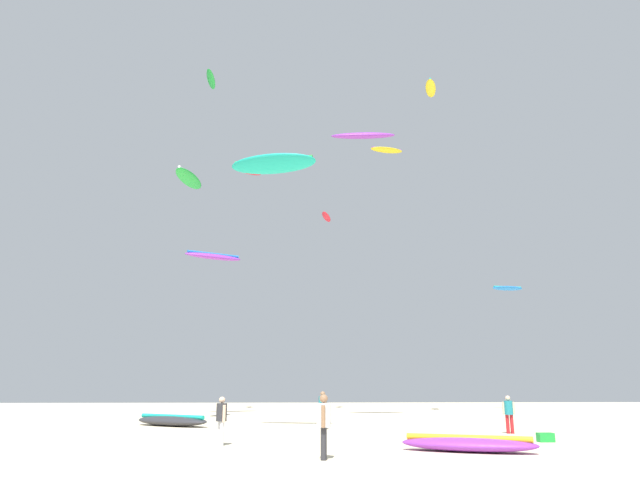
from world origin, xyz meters
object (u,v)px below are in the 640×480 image
at_px(kite_aloft_5, 363,136).
at_px(kite_aloft_9, 249,172).
at_px(kite_grounded_near, 468,444).
at_px(kite_aloft_0, 211,79).
at_px(kite_aloft_3, 189,179).
at_px(kite_aloft_8, 273,164).
at_px(kite_grounded_mid, 172,421).
at_px(person_midground, 323,407).
at_px(kite_aloft_2, 326,217).
at_px(person_left, 509,411).
at_px(kite_aloft_6, 387,150).
at_px(cooler_box, 546,437).
at_px(kite_aloft_7, 508,288).
at_px(person_foreground, 324,421).
at_px(kite_aloft_1, 213,256).
at_px(person_right, 221,417).
at_px(kite_aloft_4, 431,88).

bearing_deg(kite_aloft_5, kite_aloft_9, 118.15).
distance_m(kite_grounded_near, kite_aloft_0, 36.85).
bearing_deg(kite_aloft_3, kite_aloft_9, 83.29).
bearing_deg(kite_aloft_5, kite_aloft_8, -121.72).
height_order(kite_grounded_mid, kite_aloft_0, kite_aloft_0).
distance_m(person_midground, kite_grounded_near, 10.17).
bearing_deg(kite_aloft_2, person_left, -73.24).
bearing_deg(person_left, kite_aloft_2, -146.51).
bearing_deg(kite_grounded_near, kite_aloft_0, 118.25).
bearing_deg(kite_aloft_6, cooler_box, -88.38).
xyz_separation_m(kite_aloft_3, kite_aloft_7, (25.51, 15.84, -3.92)).
relative_size(person_foreground, person_midground, 1.01).
relative_size(kite_aloft_1, kite_aloft_9, 1.76).
distance_m(person_midground, cooler_box, 10.05).
xyz_separation_m(person_right, kite_grounded_mid, (-3.69, 9.78, -0.67)).
distance_m(kite_grounded_mid, kite_aloft_6, 32.59).
xyz_separation_m(person_foreground, kite_aloft_0, (-7.85, 24.82, 25.09)).
bearing_deg(kite_aloft_7, kite_grounded_mid, -143.67).
bearing_deg(kite_aloft_2, kite_aloft_6, 13.50).
height_order(kite_aloft_0, kite_aloft_7, kite_aloft_0).
bearing_deg(kite_aloft_2, kite_aloft_7, 6.53).
height_order(kite_grounded_mid, kite_aloft_7, kite_aloft_7).
distance_m(kite_aloft_3, kite_aloft_6, 23.23).
bearing_deg(kite_aloft_7, kite_aloft_3, -148.17).
relative_size(person_foreground, kite_aloft_7, 0.59).
bearing_deg(kite_aloft_9, kite_aloft_6, -11.29).
distance_m(person_left, kite_aloft_0, 34.18).
bearing_deg(kite_aloft_8, person_right, -105.92).
xyz_separation_m(kite_grounded_near, kite_aloft_3, (-11.99, 14.65, 14.07)).
bearing_deg(kite_aloft_9, kite_aloft_1, -98.77).
bearing_deg(cooler_box, kite_aloft_3, 143.50).
relative_size(kite_grounded_near, kite_aloft_2, 1.49).
height_order(kite_aloft_7, kite_aloft_9, kite_aloft_9).
bearing_deg(cooler_box, person_left, 88.28).
bearing_deg(kite_grounded_mid, cooler_box, -30.52).
relative_size(person_foreground, kite_aloft_9, 0.70).
distance_m(kite_aloft_8, kite_aloft_9, 27.42).
distance_m(person_left, kite_grounded_mid, 16.34).
bearing_deg(kite_aloft_9, kite_aloft_0, -104.99).
bearing_deg(kite_grounded_near, kite_aloft_8, 132.63).
xyz_separation_m(kite_grounded_mid, cooler_box, (15.33, -9.03, -0.11)).
height_order(kite_aloft_1, kite_aloft_2, kite_aloft_2).
xyz_separation_m(kite_aloft_3, kite_aloft_4, (16.56, 4.57, 9.21)).
bearing_deg(kite_aloft_7, kite_aloft_4, -128.45).
relative_size(kite_aloft_3, kite_aloft_6, 1.15).
bearing_deg(person_right, kite_grounded_near, -46.78).
height_order(person_midground, kite_grounded_mid, person_midground).
relative_size(kite_aloft_0, kite_aloft_2, 1.07).
bearing_deg(kite_aloft_2, kite_aloft_4, -52.18).
distance_m(kite_aloft_1, kite_aloft_3, 8.47).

